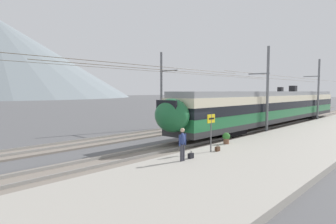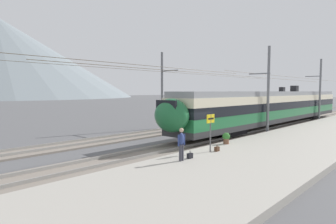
# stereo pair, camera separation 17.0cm
# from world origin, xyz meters

# --- Properties ---
(ground_plane) EXTENTS (400.00, 400.00, 0.00)m
(ground_plane) POSITION_xyz_m (0.00, 0.00, 0.00)
(ground_plane) COLOR #565659
(platform_slab) EXTENTS (120.00, 7.18, 0.33)m
(platform_slab) POSITION_xyz_m (0.00, -4.63, 0.16)
(platform_slab) COLOR #A39E93
(platform_slab) RESTS_ON ground
(track_near) EXTENTS (120.00, 3.00, 0.28)m
(track_near) POSITION_xyz_m (0.00, 0.94, 0.07)
(track_near) COLOR slate
(track_near) RESTS_ON ground
(track_far) EXTENTS (120.00, 3.00, 0.28)m
(track_far) POSITION_xyz_m (0.00, 6.89, 0.07)
(track_far) COLOR slate
(track_far) RESTS_ON ground
(train_near_platform) EXTENTS (34.61, 2.92, 4.27)m
(train_near_platform) POSITION_xyz_m (15.14, 0.94, 2.23)
(train_near_platform) COLOR #2D2D30
(train_near_platform) RESTS_ON track_near
(train_far_track) EXTENTS (24.09, 2.90, 4.27)m
(train_far_track) POSITION_xyz_m (27.92, 6.89, 2.22)
(train_far_track) COLOR #2D2D30
(train_far_track) RESTS_ON track_far
(catenary_mast_mid) EXTENTS (39.81, 2.01, 7.87)m
(catenary_mast_mid) POSITION_xyz_m (9.48, -0.66, 4.06)
(catenary_mast_mid) COLOR slate
(catenary_mast_mid) RESTS_ON ground
(catenary_mast_east) EXTENTS (39.81, 2.01, 7.99)m
(catenary_mast_east) POSITION_xyz_m (24.89, -0.66, 4.14)
(catenary_mast_east) COLOR slate
(catenary_mast_east) RESTS_ON ground
(catenary_mast_far_side) EXTENTS (39.81, 2.34, 7.86)m
(catenary_mast_far_side) POSITION_xyz_m (5.79, 8.79, 4.11)
(catenary_mast_far_side) COLOR slate
(catenary_mast_far_side) RESTS_ON ground
(platform_sign) EXTENTS (0.70, 0.08, 2.20)m
(platform_sign) POSITION_xyz_m (-1.48, -2.25, 1.94)
(platform_sign) COLOR #59595B
(platform_sign) RESTS_ON platform_slab
(passenger_walking) EXTENTS (0.53, 0.22, 1.69)m
(passenger_walking) POSITION_xyz_m (-4.32, -2.46, 1.27)
(passenger_walking) COLOR #383842
(passenger_walking) RESTS_ON platform_slab
(handbag_beside_passenger) EXTENTS (0.32, 0.18, 0.41)m
(handbag_beside_passenger) POSITION_xyz_m (-3.59, -2.44, 0.47)
(handbag_beside_passenger) COLOR black
(handbag_beside_passenger) RESTS_ON platform_slab
(handbag_near_sign) EXTENTS (0.32, 0.18, 0.40)m
(handbag_near_sign) POSITION_xyz_m (-1.10, -2.46, 0.47)
(handbag_near_sign) COLOR #472D1E
(handbag_near_sign) RESTS_ON platform_slab
(potted_plant_platform_edge) EXTENTS (0.50, 0.50, 0.76)m
(potted_plant_platform_edge) POSITION_xyz_m (1.30, -1.59, 0.77)
(potted_plant_platform_edge) COLOR brown
(potted_plant_platform_edge) RESTS_ON platform_slab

